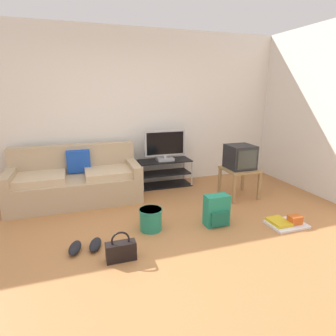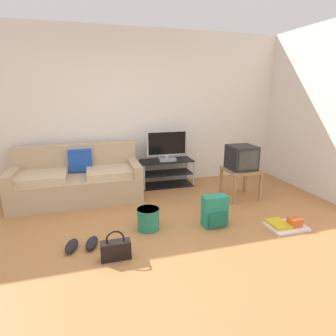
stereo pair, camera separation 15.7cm
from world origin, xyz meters
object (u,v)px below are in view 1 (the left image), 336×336
at_px(side_table, 239,173).
at_px(floor_tray, 286,223).
at_px(tv_stand, 165,173).
at_px(cleaning_bucket, 151,219).
at_px(handbag, 121,250).
at_px(sneakers_pair, 85,246).
at_px(backpack, 217,211).
at_px(flat_tv, 165,146).
at_px(couch, 76,181).
at_px(crt_tv, 240,157).

distance_m(side_table, floor_tray, 1.15).
relative_size(tv_stand, cleaning_bucket, 3.22).
distance_m(handbag, floor_tray, 2.15).
height_order(sneakers_pair, floor_tray, floor_tray).
height_order(tv_stand, floor_tray, tv_stand).
height_order(cleaning_bucket, floor_tray, cleaning_bucket).
relative_size(side_table, floor_tray, 1.08).
xyz_separation_m(side_table, floor_tray, (0.03, -1.09, -0.36)).
distance_m(backpack, handbag, 1.35).
bearing_deg(cleaning_bucket, flat_tv, 66.12).
xyz_separation_m(handbag, floor_tray, (2.15, 0.08, -0.07)).
height_order(tv_stand, cleaning_bucket, tv_stand).
bearing_deg(floor_tray, handbag, -177.80).
height_order(couch, crt_tv, crt_tv).
xyz_separation_m(flat_tv, crt_tv, (0.98, -0.87, -0.08)).
height_order(flat_tv, crt_tv, flat_tv).
xyz_separation_m(tv_stand, sneakers_pair, (-1.48, -1.78, -0.19)).
bearing_deg(handbag, crt_tv, 29.40).
relative_size(couch, flat_tv, 2.65).
height_order(couch, sneakers_pair, couch).
xyz_separation_m(couch, tv_stand, (1.53, 0.22, -0.07)).
distance_m(flat_tv, floor_tray, 2.33).
distance_m(couch, tv_stand, 1.55).
height_order(flat_tv, handbag, flat_tv).
bearing_deg(tv_stand, backpack, -84.73).
height_order(couch, flat_tv, flat_tv).
distance_m(handbag, cleaning_bucket, 0.70).
height_order(crt_tv, floor_tray, crt_tv).
distance_m(flat_tv, backpack, 1.77).
xyz_separation_m(backpack, handbag, (-1.29, -0.39, -0.09)).
relative_size(flat_tv, cleaning_bucket, 2.51).
xyz_separation_m(cleaning_bucket, floor_tray, (1.69, -0.45, -0.11)).
height_order(flat_tv, backpack, flat_tv).
distance_m(crt_tv, backpack, 1.24).
bearing_deg(floor_tray, couch, 145.03).
distance_m(couch, handbag, 1.92).
relative_size(crt_tv, handbag, 1.26).
bearing_deg(side_table, flat_tv, 137.64).
relative_size(handbag, cleaning_bucket, 1.10).
xyz_separation_m(flat_tv, floor_tray, (1.01, -1.98, -0.70)).
relative_size(side_table, handbag, 1.60).
bearing_deg(sneakers_pair, crt_tv, 19.79).
xyz_separation_m(sneakers_pair, floor_tray, (2.49, -0.22, -0.01)).
bearing_deg(crt_tv, backpack, -135.59).
bearing_deg(couch, backpack, -41.09).
height_order(backpack, handbag, backpack).
distance_m(couch, side_table, 2.61).
bearing_deg(backpack, flat_tv, 113.97).
bearing_deg(tv_stand, side_table, -43.07).
xyz_separation_m(couch, cleaning_bucket, (0.86, -1.33, -0.16)).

